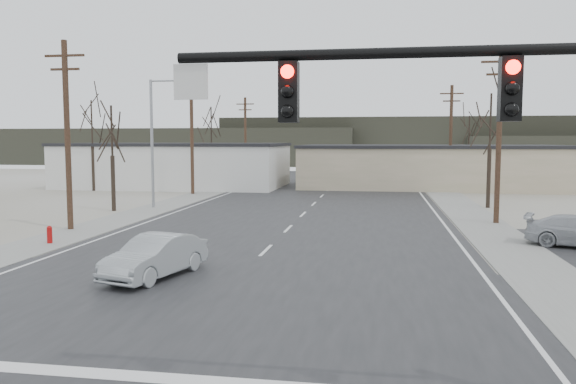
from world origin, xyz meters
name	(u,v)px	position (x,y,z in m)	size (l,w,h in m)	color
ground	(212,304)	(0.00, 0.00, 0.00)	(140.00, 140.00, 0.00)	#BAB9B5
main_road	(291,226)	(0.00, 15.00, 0.02)	(18.00, 110.00, 0.05)	black
cross_road	(212,304)	(0.00, 0.00, 0.02)	(90.00, 10.00, 0.04)	black
sidewalk_left	(147,211)	(-10.60, 20.00, 0.03)	(3.00, 90.00, 0.06)	gray
sidewalk_right	(474,218)	(10.60, 20.00, 0.03)	(3.00, 90.00, 0.06)	gray
fire_hydrant	(50,235)	(-10.20, 8.00, 0.45)	(0.24, 0.24, 0.87)	#A50C0C
building_left_far	(176,165)	(-16.00, 40.00, 2.26)	(22.30, 12.30, 4.50)	silver
building_right_far	(430,166)	(10.00, 44.00, 2.15)	(26.30, 14.30, 4.30)	#C3AF95
upole_left_b	(67,132)	(-11.50, 12.00, 5.22)	(2.20, 0.30, 10.00)	#492F22
upole_left_c	(192,135)	(-11.50, 32.00, 5.22)	(2.20, 0.30, 10.00)	#492F22
upole_left_d	(245,137)	(-11.50, 52.00, 5.22)	(2.20, 0.30, 10.00)	#492F22
upole_right_a	(499,133)	(11.50, 18.00, 5.22)	(2.20, 0.30, 10.00)	#492F22
upole_right_b	(451,136)	(11.50, 40.00, 5.22)	(2.20, 0.30, 10.00)	#492F22
streetlight_main	(155,136)	(-10.80, 22.00, 5.09)	(2.40, 0.25, 9.00)	gray
tree_left_near	(112,134)	(-13.00, 20.00, 5.23)	(3.30, 3.30, 7.35)	#30271D
tree_right_mid	(490,124)	(12.50, 26.00, 5.93)	(3.74, 3.74, 8.33)	#30271D
tree_left_far	(211,127)	(-14.00, 46.00, 6.28)	(3.96, 3.96, 8.82)	#30271D
tree_right_far	(469,133)	(15.00, 52.00, 5.58)	(3.52, 3.52, 7.84)	#30271D
tree_left_mid	(92,124)	(-22.00, 34.00, 6.28)	(3.96, 3.96, 8.82)	#30271D
hill_left	(178,147)	(-35.00, 92.00, 3.50)	(70.00, 18.00, 7.00)	#333026
hill_center	(433,142)	(15.00, 96.00, 4.50)	(80.00, 18.00, 9.00)	#333026
sedan_crossing	(155,256)	(-2.85, 2.73, 0.78)	(1.54, 4.43, 1.46)	#9BA1A5
car_far_a	(399,175)	(7.10, 50.92, 0.70)	(1.84, 4.53, 1.31)	black
car_far_b	(324,172)	(-2.09, 55.63, 0.74)	(1.63, 4.06, 1.38)	black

